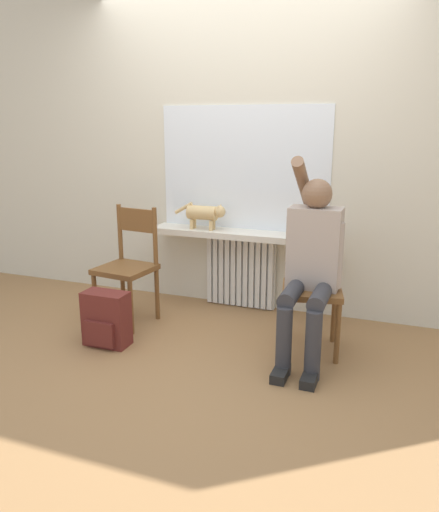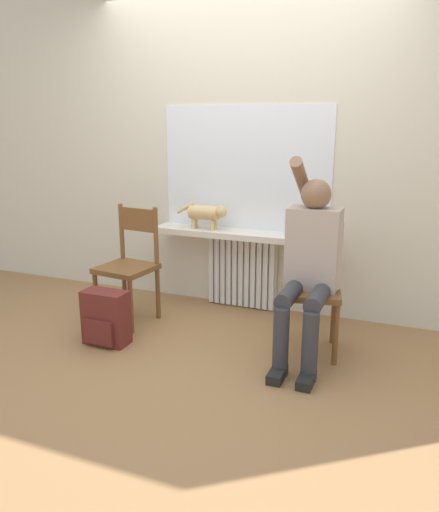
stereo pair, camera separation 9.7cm
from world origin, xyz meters
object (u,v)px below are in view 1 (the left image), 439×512
(chair_left, at_px, (128,264))
(cat, at_px, (205,213))
(person, at_px, (312,260))
(backpack, at_px, (106,319))
(chair_right, at_px, (312,284))

(chair_left, xyz_separation_m, cat, (0.44, 0.52, 0.34))
(person, distance_m, backpack, 1.48)
(chair_left, height_order, person, person)
(chair_right, height_order, person, person)
(chair_right, bearing_deg, backpack, -173.24)
(chair_right, xyz_separation_m, person, (0.01, -0.11, 0.20))
(chair_right, height_order, cat, chair_right)
(chair_right, xyz_separation_m, cat, (-0.99, 0.52, 0.34))
(chair_left, bearing_deg, chair_right, 6.86)
(chair_left, relative_size, cat, 2.00)
(cat, distance_m, backpack, 1.20)
(chair_right, xyz_separation_m, backpack, (-1.35, -0.45, -0.27))
(chair_right, relative_size, person, 0.68)
(chair_right, height_order, backpack, chair_right)
(cat, height_order, backpack, cat)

